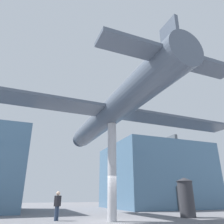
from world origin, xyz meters
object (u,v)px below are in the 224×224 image
info_kiosk (186,196)px  suspended_airplane (111,113)px  visitor_person (57,204)px  support_pylon_central (112,169)px

info_kiosk → suspended_airplane: bearing=-177.8°
info_kiosk → visitor_person: bearing=171.7°
support_pylon_central → visitor_person: support_pylon_central is taller
support_pylon_central → info_kiosk: support_pylon_central is taller
suspended_airplane → info_kiosk: suspended_airplane is taller
support_pylon_central → visitor_person: 3.88m
suspended_airplane → info_kiosk: (5.70, 0.21, -5.37)m
visitor_person → support_pylon_central: bearing=107.5°
suspended_airplane → visitor_person: (-2.90, 1.46, -5.78)m
visitor_person → info_kiosk: size_ratio=0.63×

